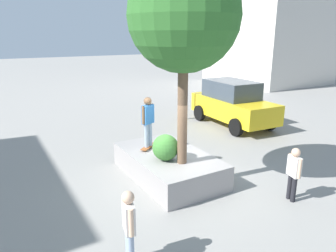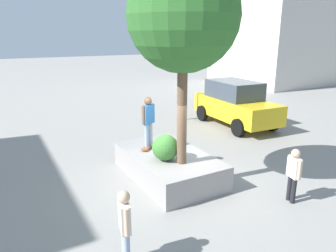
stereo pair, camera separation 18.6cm
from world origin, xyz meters
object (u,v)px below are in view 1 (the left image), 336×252
(traffic_light_median, at_px, (180,60))
(plaza_tree, at_px, (184,16))
(taxi_cab, at_px, (233,103))
(bystander_watching, at_px, (294,171))
(pedestrian_crossing, at_px, (129,223))
(planter_ledge, at_px, (168,165))
(skateboarder, at_px, (148,118))
(skateboard, at_px, (148,147))

(traffic_light_median, bearing_deg, plaza_tree, -31.89)
(taxi_cab, xyz_separation_m, bystander_watching, (6.60, -3.70, -0.24))
(traffic_light_median, relative_size, pedestrian_crossing, 2.89)
(planter_ledge, xyz_separation_m, skateboarder, (-0.74, -0.31, 1.40))
(pedestrian_crossing, bearing_deg, planter_ledge, 139.01)
(plaza_tree, xyz_separation_m, skateboard, (-1.57, -0.29, -3.98))
(taxi_cab, relative_size, pedestrian_crossing, 3.04)
(skateboarder, height_order, pedestrian_crossing, skateboarder)
(planter_ledge, distance_m, plaza_tree, 4.50)
(planter_ledge, bearing_deg, bystander_watching, 35.48)
(skateboarder, xyz_separation_m, traffic_light_median, (-4.97, 4.35, 1.34))
(skateboard, distance_m, pedestrian_crossing, 4.50)
(skateboarder, distance_m, pedestrian_crossing, 4.59)
(plaza_tree, relative_size, taxi_cab, 1.15)
(pedestrian_crossing, bearing_deg, taxi_cab, 128.14)
(plaza_tree, distance_m, bystander_watching, 4.99)
(skateboarder, xyz_separation_m, pedestrian_crossing, (3.83, -2.37, -0.88))
(traffic_light_median, bearing_deg, pedestrian_crossing, -37.42)
(skateboard, distance_m, skateboarder, 0.96)
(skateboarder, relative_size, bystander_watching, 1.08)
(skateboarder, height_order, traffic_light_median, traffic_light_median)
(plaza_tree, xyz_separation_m, pedestrian_crossing, (2.26, -2.66, -3.90))
(bystander_watching, height_order, pedestrian_crossing, pedestrian_crossing)
(skateboard, height_order, skateboarder, skateboarder)
(traffic_light_median, bearing_deg, taxi_cab, 40.45)
(plaza_tree, bearing_deg, skateboard, -169.53)
(skateboarder, relative_size, pedestrian_crossing, 1.03)
(traffic_light_median, relative_size, bystander_watching, 3.05)
(plaza_tree, height_order, skateboard, plaza_tree)
(planter_ledge, bearing_deg, skateboarder, -157.52)
(traffic_light_median, bearing_deg, bystander_watching, -12.38)
(taxi_cab, bearing_deg, planter_ledge, -58.30)
(traffic_light_median, height_order, bystander_watching, traffic_light_median)
(skateboarder, distance_m, traffic_light_median, 6.74)
(plaza_tree, xyz_separation_m, skateboarder, (-1.57, -0.29, -3.02))
(skateboard, xyz_separation_m, traffic_light_median, (-4.97, 4.35, 2.29))
(skateboard, xyz_separation_m, pedestrian_crossing, (3.83, -2.37, 0.08))
(taxi_cab, bearing_deg, bystander_watching, -29.27)
(plaza_tree, distance_m, taxi_cab, 8.22)
(planter_ledge, height_order, pedestrian_crossing, pedestrian_crossing)
(skateboard, height_order, bystander_watching, bystander_watching)
(taxi_cab, bearing_deg, skateboarder, -65.01)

